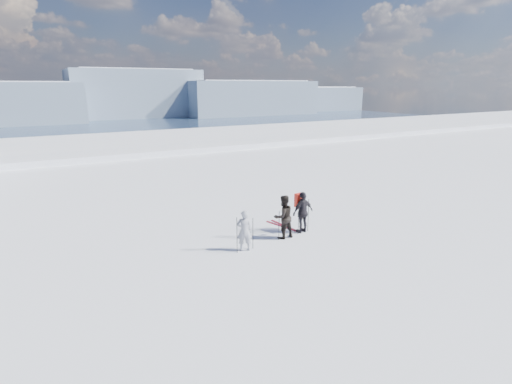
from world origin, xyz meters
The scene contains 8 objects.
lake_basin centered at (0.00, 30.00, -6.50)m, with size 820.00×820.00×71.62m.
far_mountain_range centered at (29.60, 454.78, -7.19)m, with size 770.00×110.00×53.00m.
skier_grey centered at (-2.74, 1.60, 0.76)m, with size 0.55×0.36×1.51m, color #999DA7.
skier_dark centered at (-0.86, 1.95, 0.86)m, with size 0.84×0.65×1.72m, color black.
skier_pack centered at (0.17, 2.08, 0.85)m, with size 0.99×0.41×1.69m, color black.
backpack centered at (0.15, 2.33, 1.97)m, with size 0.36×0.20×0.55m, color red.
ski_poles centered at (-1.13, 1.82, 0.64)m, with size 3.53×0.56×1.36m.
skis_loose centered at (-0.13, 3.07, 0.01)m, with size 0.55×1.70×0.03m.
Camera 1 is at (-8.95, -10.30, 5.81)m, focal length 28.00 mm.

